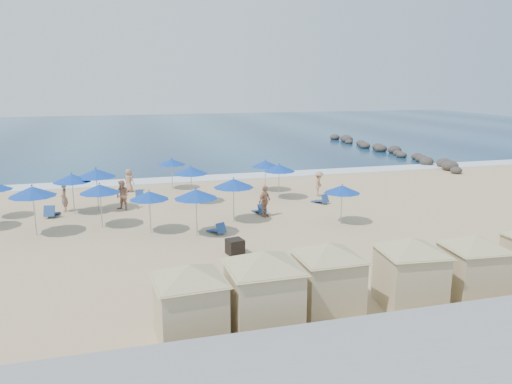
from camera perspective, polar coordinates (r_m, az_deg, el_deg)
ground at (r=25.71m, az=-4.62°, el=-5.17°), size 160.00×160.00×0.00m
ocean at (r=79.56m, az=-12.34°, el=6.72°), size 160.00×80.00×0.06m
surf_line at (r=40.57m, az=-8.85°, el=1.40°), size 160.00×2.50×0.08m
seawall at (r=13.57m, az=7.07°, el=-19.49°), size 160.00×6.10×1.22m
rock_jetty at (r=57.18m, az=14.58°, el=4.72°), size 2.56×26.66×0.96m
trash_bin at (r=23.12m, az=-2.42°, el=-6.27°), size 0.85×0.85×0.72m
cabana_0 at (r=15.53m, az=-7.60°, el=-11.36°), size 4.33×4.33×2.72m
cabana_1 at (r=16.01m, az=0.86°, el=-10.07°), size 4.64×4.64×2.91m
cabana_2 at (r=17.39m, az=8.25°, el=-8.65°), size 4.37×4.37×2.74m
cabana_3 at (r=18.50m, az=17.27°, el=-7.76°), size 4.37×4.37×2.76m
cabana_4 at (r=19.98m, az=23.63°, el=-6.96°), size 4.18×4.18×2.63m
umbrella_1 at (r=27.77m, az=-24.19°, el=0.07°), size 2.37×2.37×2.69m
umbrella_3 at (r=28.11m, az=-17.43°, el=0.36°), size 2.18×2.18×2.48m
umbrella_4 at (r=31.52m, az=-20.30°, el=1.50°), size 2.21×2.21×2.52m
umbrella_5 at (r=31.79m, az=-17.81°, el=2.08°), size 2.38×2.38×2.71m
umbrella_6 at (r=25.45m, az=-6.87°, el=-0.21°), size 2.25×2.25×2.56m
umbrella_7 at (r=32.42m, az=-7.45°, el=2.47°), size 2.21×2.21×2.51m
umbrella_8 at (r=27.79m, az=-2.58°, el=1.02°), size 2.28×2.28×2.60m
umbrella_9 at (r=35.73m, az=1.07°, el=3.25°), size 2.04×2.04×2.32m
umbrella_10 at (r=33.38m, az=2.66°, el=2.78°), size 2.16×2.16×2.46m
umbrella_11 at (r=27.86m, az=9.82°, el=0.33°), size 2.02×2.02×2.30m
umbrella_12 at (r=26.41m, az=-12.11°, el=-0.38°), size 2.05×2.05×2.33m
umbrella_13 at (r=36.96m, az=-9.63°, el=3.41°), size 2.06×2.06×2.34m
beach_chair_1 at (r=31.70m, az=-22.36°, el=-2.17°), size 0.83×1.47×0.76m
beach_chair_2 at (r=34.82m, az=-13.16°, el=-0.32°), size 0.61×1.24×0.67m
beach_chair_3 at (r=26.24m, az=-4.40°, el=-4.28°), size 0.95×1.29×0.65m
beach_chair_4 at (r=30.00m, az=0.47°, el=-2.06°), size 0.72×1.28×0.66m
beach_chair_5 at (r=32.76m, az=7.48°, el=-0.91°), size 0.99×1.32×0.66m
beachgoer_0 at (r=32.49m, az=-21.09°, el=-0.58°), size 0.52×0.70×1.77m
beachgoer_1 at (r=31.79m, az=-15.00°, el=-0.37°), size 1.14×1.12×1.85m
beachgoer_2 at (r=29.18m, az=0.99°, el=-1.05°), size 1.13×1.07×1.88m
beachgoer_3 at (r=34.70m, az=7.21°, el=0.94°), size 1.14×1.29×1.73m
beachgoer_4 at (r=36.91m, az=-14.31°, el=1.29°), size 0.95×0.95×1.67m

